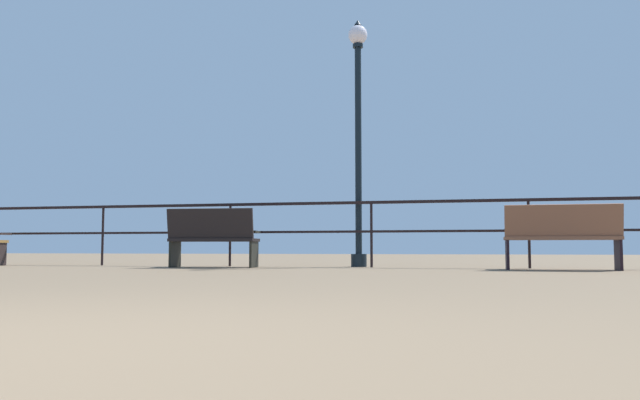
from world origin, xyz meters
The scene contains 4 objects.
pier_railing centered at (0.00, 8.88, 0.83)m, with size 25.33×0.05×1.12m.
bench_near_left centered at (-2.55, 8.14, 0.52)m, with size 1.49×0.79×0.97m.
bench_near_right centered at (2.92, 8.15, 0.54)m, with size 1.62×0.59×0.96m.
lamppost_center centered at (-0.25, 9.07, 2.58)m, with size 0.34×0.34×4.34m.
Camera 1 is at (1.56, -1.61, 0.33)m, focal length 35.24 mm.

